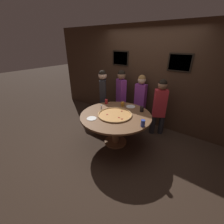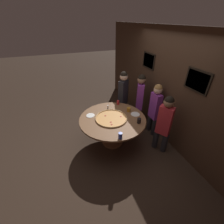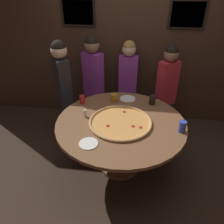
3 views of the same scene
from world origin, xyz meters
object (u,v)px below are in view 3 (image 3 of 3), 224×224
dining_table (120,130)px  diner_centre_back (93,77)px  white_plate_far_back (89,143)px  condiment_shaker (85,113)px  drink_cup_near_left (82,99)px  diner_far_left (167,85)px  drink_cup_front_edge (114,98)px  drink_cup_beside_pizza (182,127)px  diner_side_right (63,85)px  giant_pizza (121,122)px  white_plate_beside_cup (128,99)px  drink_cup_far_left (152,100)px  diner_far_right (128,79)px

dining_table → diner_centre_back: (-0.54, 1.01, 0.24)m
white_plate_far_back → condiment_shaker: 0.52m
drink_cup_near_left → diner_far_left: size_ratio=0.08×
drink_cup_front_edge → diner_far_left: bearing=33.6°
drink_cup_beside_pizza → white_plate_far_back: size_ratio=0.64×
drink_cup_near_left → diner_centre_back: 0.65m
white_plate_far_back → condiment_shaker: condiment_shaker is taller
drink_cup_near_left → diner_side_right: size_ratio=0.07×
giant_pizza → white_plate_beside_cup: (0.04, 0.61, -0.01)m
drink_cup_near_left → drink_cup_far_left: drink_cup_far_left is taller
white_plate_far_back → diner_far_left: bearing=57.9°
drink_cup_far_left → diner_side_right: bearing=171.2°
dining_table → diner_side_right: size_ratio=1.03×
drink_cup_far_left → diner_far_left: size_ratio=0.09×
giant_pizza → drink_cup_near_left: (-0.56, 0.41, 0.04)m
giant_pizza → condiment_shaker: condiment_shaker is taller
giant_pizza → diner_side_right: (-0.93, 0.72, 0.10)m
drink_cup_near_left → diner_centre_back: diner_centre_back is taller
giant_pizza → diner_far_right: size_ratio=0.53×
diner_centre_back → diner_side_right: diner_side_right is taller
diner_far_right → dining_table: bearing=89.9°
white_plate_far_back → diner_side_right: (-0.64, 1.14, 0.11)m
drink_cup_beside_pizza → white_plate_far_back: drink_cup_beside_pizza is taller
diner_far_left → diner_far_right: size_ratio=1.00×
dining_table → drink_cup_beside_pizza: (0.69, -0.10, 0.20)m
drink_cup_near_left → condiment_shaker: bearing=-70.4°
diner_centre_back → drink_cup_front_edge: bearing=155.2°
white_plate_far_back → white_plate_beside_cup: bearing=72.3°
diner_side_right → drink_cup_front_edge: bearing=-140.6°
condiment_shaker → drink_cup_near_left: bearing=109.6°
drink_cup_far_left → diner_centre_back: bearing=149.8°
white_plate_beside_cup → drink_cup_front_edge: bearing=-153.1°
diner_far_left → diner_far_right: 0.63m
drink_cup_beside_pizza → diner_side_right: size_ratio=0.09×
drink_cup_front_edge → condiment_shaker: drink_cup_front_edge is taller
drink_cup_front_edge → white_plate_far_back: size_ratio=0.53×
giant_pizza → condiment_shaker: (-0.45, 0.08, 0.04)m
dining_table → drink_cup_near_left: drink_cup_near_left is taller
white_plate_beside_cup → diner_far_right: (-0.04, 0.58, 0.06)m
giant_pizza → drink_cup_front_edge: bearing=105.4°
giant_pizza → drink_cup_beside_pizza: 0.69m
drink_cup_beside_pizza → diner_far_left: (-0.08, 1.08, -0.00)m
drink_cup_far_left → drink_cup_beside_pizza: bearing=-61.8°
diner_side_right → diner_far_left: bearing=-115.5°
drink_cup_front_edge → white_plate_beside_cup: bearing=26.9°
dining_table → condiment_shaker: 0.48m
dining_table → giant_pizza: bearing=-84.5°
drink_cup_front_edge → white_plate_beside_cup: 0.21m
drink_cup_front_edge → dining_table: bearing=-73.9°
giant_pizza → white_plate_beside_cup: 0.61m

